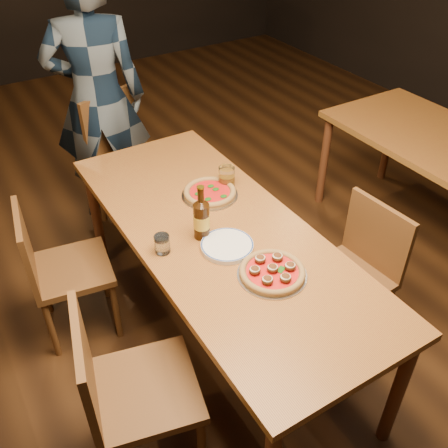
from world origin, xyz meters
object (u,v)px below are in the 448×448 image
table_main (219,242)px  chair_end (135,161)px  pizza_meatball (272,271)px  water_glass (162,244)px  chair_main_nw (144,389)px  plate_stack (227,246)px  diner (97,99)px  amber_glass (227,176)px  pizza_margherita (210,193)px  beer_bottle (202,220)px  chair_main_sw (71,268)px  chair_main_e (346,278)px

table_main → chair_end: size_ratio=2.07×
pizza_meatball → water_glass: (-0.34, 0.39, 0.02)m
chair_main_nw → table_main: bearing=-41.6°
plate_stack → diner: diner is taller
pizza_meatball → water_glass: 0.52m
amber_glass → table_main: bearing=-127.2°
table_main → pizza_margherita: bearing=67.9°
pizza_meatball → pizza_margherita: bearing=83.3°
chair_end → beer_bottle: beer_bottle is taller
chair_main_nw → diner: size_ratio=0.52×
chair_main_sw → pizza_meatball: (0.67, -0.87, 0.34)m
chair_main_nw → chair_end: bearing=-8.8°
chair_end → pizza_meatball: size_ratio=3.18×
table_main → pizza_meatball: (0.04, -0.39, 0.09)m
pizza_meatball → water_glass: size_ratio=3.42×
table_main → chair_main_nw: chair_main_nw is taller
chair_main_nw → pizza_margherita: chair_main_nw is taller
chair_main_nw → water_glass: size_ratio=10.40×
chair_end → water_glass: (-0.38, -1.27, 0.31)m
chair_main_sw → pizza_meatball: size_ratio=2.83×
pizza_margherita → diner: bearing=97.9°
chair_main_nw → amber_glass: bearing=-35.4°
chair_main_nw → chair_main_sw: (-0.02, 0.91, -0.03)m
beer_bottle → water_glass: bearing=-179.5°
table_main → water_glass: water_glass is taller
table_main → chair_main_nw: 0.78m
pizza_margherita → plate_stack: 0.44m
chair_main_sw → beer_bottle: (0.54, -0.48, 0.42)m
pizza_margherita → amber_glass: 0.14m
pizza_meatball → diner: (-0.09, 1.88, 0.12)m
beer_bottle → amber_glass: bearing=43.7°
beer_bottle → diner: (0.04, 1.48, 0.04)m
chair_main_nw → pizza_margherita: bearing=-32.3°
chair_end → plate_stack: bearing=-114.7°
table_main → chair_main_e: 0.71m
beer_bottle → pizza_meatball: bearing=-72.0°
chair_main_e → water_glass: chair_main_e is taller
pizza_meatball → pizza_margherita: size_ratio=1.02×
chair_main_nw → pizza_meatball: size_ratio=3.04×
chair_main_e → plate_stack: size_ratio=3.50×
chair_main_nw → amber_glass: 1.19m
diner → chair_end: bearing=140.4°
plate_stack → pizza_meatball: bearing=-74.7°
chair_end → beer_bottle: 1.33m
amber_glass → pizza_margherita: bearing=-162.7°
chair_main_sw → diner: bearing=-21.3°
pizza_meatball → plate_stack: bearing=105.3°
chair_main_nw → water_glass: (0.32, 0.43, 0.33)m
chair_main_e → amber_glass: bearing=-157.6°
amber_glass → plate_stack: bearing=-121.5°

